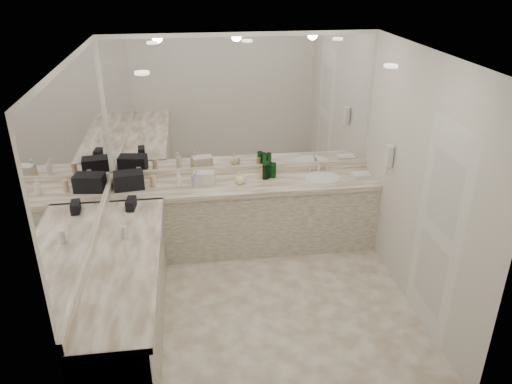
{
  "coord_description": "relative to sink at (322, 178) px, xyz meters",
  "views": [
    {
      "loc": [
        -0.62,
        -4.24,
        3.34
      ],
      "look_at": [
        0.02,
        0.4,
        1.14
      ],
      "focal_mm": 35.0,
      "sensor_mm": 36.0,
      "label": 1
    }
  ],
  "objects": [
    {
      "name": "amenity_bottle_0",
      "position": [
        -0.72,
        0.1,
        0.07
      ],
      "size": [
        0.06,
        0.06,
        0.12
      ],
      "primitive_type": "cylinder",
      "color": "#E57F66",
      "rests_on": "vanity_back_top"
    },
    {
      "name": "wall_left",
      "position": [
        -2.55,
        -1.2,
        0.41
      ],
      "size": [
        0.02,
        3.0,
        2.6
      ],
      "primitive_type": "cube",
      "color": "silver",
      "rests_on": "floor"
    },
    {
      "name": "door",
      "position": [
        0.64,
        -1.7,
        0.16
      ],
      "size": [
        0.02,
        0.82,
        2.1
      ],
      "primitive_type": "cube",
      "color": "white",
      "rests_on": "wall_right"
    },
    {
      "name": "lotion_left",
      "position": [
        -2.25,
        -1.16,
        0.07
      ],
      "size": [
        0.05,
        0.05,
        0.13
      ],
      "primitive_type": "cylinder",
      "color": "white",
      "rests_on": "vanity_left_top"
    },
    {
      "name": "amenity_bottle_1",
      "position": [
        -0.97,
        -0.04,
        0.05
      ],
      "size": [
        0.04,
        0.04,
        0.08
      ],
      "primitive_type": "cylinder",
      "color": "silver",
      "rests_on": "vanity_back_top"
    },
    {
      "name": "cream_cosmetic_case",
      "position": [
        -1.44,
        0.03,
        0.08
      ],
      "size": [
        0.27,
        0.19,
        0.15
      ],
      "primitive_type": "cube",
      "rotation": [
        0.0,
        0.0,
        -0.15
      ],
      "color": "beige",
      "rests_on": "vanity_back_top"
    },
    {
      "name": "green_bottle_2",
      "position": [
        -0.7,
        0.07,
        0.1
      ],
      "size": [
        0.06,
        0.06,
        0.19
      ],
      "primitive_type": "cylinder",
      "color": "#0D4F1B",
      "rests_on": "vanity_back_top"
    },
    {
      "name": "vanity_back_base",
      "position": [
        -0.95,
        0.0,
        -0.48
      ],
      "size": [
        3.2,
        0.6,
        0.84
      ],
      "primitive_type": "cube",
      "color": "beige",
      "rests_on": "floor"
    },
    {
      "name": "backsplash_back",
      "position": [
        -0.95,
        0.28,
        0.05
      ],
      "size": [
        3.2,
        0.04,
        0.1
      ],
      "primitive_type": "cube",
      "color": "#F2E5CF",
      "rests_on": "vanity_back_top"
    },
    {
      "name": "mirror_back",
      "position": [
        -0.95,
        0.29,
        0.88
      ],
      "size": [
        3.12,
        0.01,
        1.55
      ],
      "primitive_type": "cube",
      "color": "white",
      "rests_on": "wall_back"
    },
    {
      "name": "vanity_left_base",
      "position": [
        -2.25,
        -1.5,
        -0.48
      ],
      "size": [
        0.6,
        2.4,
        0.84
      ],
      "primitive_type": "cube",
      "color": "beige",
      "rests_on": "floor"
    },
    {
      "name": "sink",
      "position": [
        0.0,
        0.0,
        0.0
      ],
      "size": [
        0.44,
        0.44,
        0.03
      ],
      "primitive_type": "cylinder",
      "color": "white",
      "rests_on": "vanity_back_top"
    },
    {
      "name": "amenity_bottle_4",
      "position": [
        -1.56,
        0.05,
        0.04
      ],
      "size": [
        0.06,
        0.06,
        0.07
      ],
      "primitive_type": "cylinder",
      "color": "#F2D84C",
      "rests_on": "vanity_back_top"
    },
    {
      "name": "amenity_bottle_3",
      "position": [
        -2.04,
        0.02,
        0.08
      ],
      "size": [
        0.07,
        0.07,
        0.14
      ],
      "primitive_type": "cylinder",
      "color": "#E0B28C",
      "rests_on": "vanity_back_top"
    },
    {
      "name": "hand_towel",
      "position": [
        0.48,
        -0.02,
        0.02
      ],
      "size": [
        0.23,
        0.16,
        0.04
      ],
      "primitive_type": "cube",
      "rotation": [
        0.0,
        0.0,
        0.08
      ],
      "color": "white",
      "rests_on": "vanity_back_top"
    },
    {
      "name": "black_bag_spill",
      "position": [
        -2.25,
        -0.52,
        0.06
      ],
      "size": [
        0.11,
        0.2,
        0.11
      ],
      "primitive_type": "cube",
      "rotation": [
        0.0,
        0.0,
        -0.09
      ],
      "color": "black",
      "rests_on": "vanity_left_top"
    },
    {
      "name": "green_bottle_3",
      "position": [
        -0.67,
        0.08,
        0.1
      ],
      "size": [
        0.06,
        0.06,
        0.18
      ],
      "primitive_type": "cylinder",
      "color": "#0D4F1B",
      "rests_on": "vanity_back_top"
    },
    {
      "name": "soap_bottle_b",
      "position": [
        -1.54,
        -0.02,
        0.1
      ],
      "size": [
        0.12,
        0.12,
        0.2
      ],
      "primitive_type": "imported",
      "rotation": [
        0.0,
        0.0,
        0.41
      ],
      "color": "silver",
      "rests_on": "vanity_back_top"
    },
    {
      "name": "backsplash_left",
      "position": [
        -2.53,
        -1.2,
        0.05
      ],
      "size": [
        0.04,
        3.0,
        0.1
      ],
      "primitive_type": "cube",
      "color": "#F2E5CF",
      "rests_on": "vanity_left_top"
    },
    {
      "name": "vanity_left_top",
      "position": [
        -2.24,
        -1.5,
        -0.03
      ],
      "size": [
        0.64,
        2.42,
        0.06
      ],
      "primitive_type": "cube",
      "color": "#F2E5CF",
      "rests_on": "vanity_left_base"
    },
    {
      "name": "wall_phone",
      "position": [
        0.61,
        -0.5,
        0.46
      ],
      "size": [
        0.06,
        0.1,
        0.24
      ],
      "primitive_type": "cube",
      "color": "white",
      "rests_on": "wall_right"
    },
    {
      "name": "amenity_bottle_2",
      "position": [
        -2.24,
        0.14,
        0.05
      ],
      "size": [
        0.06,
        0.06,
        0.1
      ],
      "primitive_type": "cylinder",
      "color": "#E0B28C",
      "rests_on": "vanity_back_top"
    },
    {
      "name": "ceiling",
      "position": [
        -0.95,
        -1.2,
        1.71
      ],
      "size": [
        3.2,
        3.2,
        0.0
      ],
      "primitive_type": "plane",
      "color": "white",
      "rests_on": "floor"
    },
    {
      "name": "vanity_back_top",
      "position": [
        -0.95,
        -0.01,
        -0.03
      ],
      "size": [
        3.2,
        0.64,
        0.06
      ],
      "primitive_type": "cube",
      "color": "#F2E5CF",
      "rests_on": "vanity_back_base"
    },
    {
      "name": "soap_bottle_c",
      "position": [
        -1.03,
        -0.04,
        0.08
      ],
      "size": [
        0.13,
        0.13,
        0.15
      ],
      "primitive_type": "imported",
      "rotation": [
        0.0,
        0.0,
        -0.17
      ],
      "color": "#FFF19E",
      "rests_on": "vanity_back_top"
    },
    {
      "name": "green_bottle_0",
      "position": [
        -0.64,
        0.15,
        0.1
      ],
      "size": [
        0.07,
        0.07,
        0.19
      ],
      "primitive_type": "cylinder",
      "color": "#0D4F1B",
      "rests_on": "vanity_back_top"
    },
    {
      "name": "mirror_left",
      "position": [
        -2.54,
        -1.2,
        0.88
      ],
      "size": [
        0.01,
        2.92,
        1.55
      ],
      "primitive_type": "cube",
      "color": "white",
      "rests_on": "wall_left"
    },
    {
      "name": "soap_bottle_a",
      "position": [
        -1.74,
        -0.01,
        0.1
      ],
      "size": [
        0.1,
        0.1,
        0.2
      ],
      "primitive_type": "imported",
      "rotation": [
        0.0,
        0.0,
        -0.43
      ],
      "color": "white",
      "rests_on": "vanity_back_top"
    },
    {
      "name": "green_bottle_1",
      "position": [
        -0.6,
        0.11,
        0.1
      ],
      "size": [
        0.07,
        0.07,
        0.18
      ],
      "primitive_type": "cylinder",
      "color": "#0D4F1B",
      "rests_on": "vanity_back_top"
    },
    {
      "name": "wall_right",
      "position": [
        0.65,
        -1.2,
        0.41
      ],
      "size": [
        0.02,
        3.0,
        2.6
      ],
      "primitive_type": "cube",
      "color": "silver",
      "rests_on": "floor"
    },
    {
      "name": "floor",
      "position": [
        -0.95,
        -1.2,
        -0.9
      ],
      "size": [
        3.2,
        3.2,
        0.0
      ],
      "primitive_type": "plane",
      "color": "beige",
      "rests_on": "ground"
    },
    {
      "name": "faucet",
      "position": [
        0.0,
        0.21,
        0.07
      ],
      "size": [
        0.24,
        0.16,
        0.14
      ],
      "primitive_type": "cube",
      "color": "silver",
      "rests_on": "vanity_back_top"
    },
    {
      "name": "wall_back",
      "position": [
        -0.95,
        0.3,
        0.41
      ],
      "size": [
        3.2,
        0.02,
        2.6
      ],
      "primitive_type": "cube",
      "color": "silver",
      "rests_on": "floor"
    },
    {
      "name": "black_toiletry_bag",
      "position": [
        -2.32,
        0.02,
        0.1
      ],
      "size": [
        0.36,
        0.25,
        0.19
      ],
      "primitive_type": "cube",
      "rotation": [
        0.0,
        0.0,
        0.12
      ],
      "color": "black",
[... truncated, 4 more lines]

